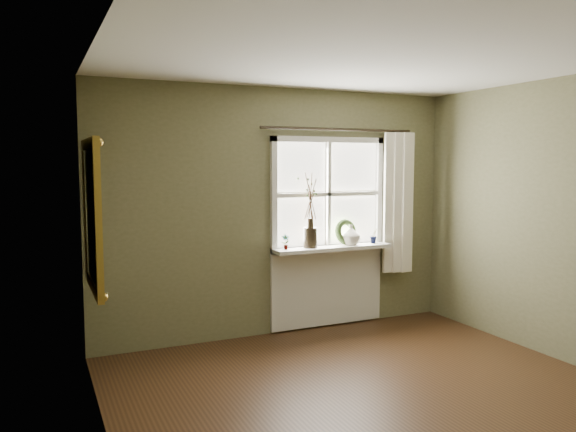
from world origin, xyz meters
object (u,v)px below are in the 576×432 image
(wreath, at_px, (346,235))
(gilt_mirror, at_px, (91,215))
(cream_vase, at_px, (351,235))
(dark_jug, at_px, (310,238))

(wreath, bearing_deg, gilt_mirror, -179.95)
(cream_vase, xyz_separation_m, gilt_mirror, (-2.74, -0.49, 0.37))
(cream_vase, height_order, wreath, wreath)
(wreath, height_order, gilt_mirror, gilt_mirror)
(wreath, relative_size, gilt_mirror, 0.23)
(wreath, xyz_separation_m, gilt_mirror, (-2.70, -0.53, 0.37))
(cream_vase, relative_size, gilt_mirror, 0.18)
(cream_vase, relative_size, wreath, 0.76)
(dark_jug, distance_m, wreath, 0.46)
(cream_vase, distance_m, gilt_mirror, 2.81)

